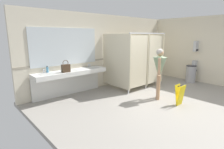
% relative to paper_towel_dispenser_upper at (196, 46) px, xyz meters
% --- Properties ---
extents(ground_plane, '(6.88, 6.10, 0.10)m').
position_rel_paper_towel_dispenser_upper_xyz_m(ground_plane, '(-3.07, -0.74, -1.55)').
color(ground_plane, gray).
extents(wall_back, '(6.88, 0.12, 2.70)m').
position_rel_paper_towel_dispenser_upper_xyz_m(wall_back, '(-3.07, 2.07, -0.15)').
color(wall_back, beige).
rests_on(wall_back, ground_plane).
extents(wall_side_right, '(0.12, 6.10, 2.70)m').
position_rel_paper_towel_dispenser_upper_xyz_m(wall_side_right, '(0.13, -0.74, -0.15)').
color(wall_side_right, beige).
rests_on(wall_side_right, ground_plane).
extents(wall_back_tile_band, '(6.88, 0.01, 0.06)m').
position_rel_paper_towel_dispenser_upper_xyz_m(wall_back_tile_band, '(-3.07, 2.01, -0.45)').
color(wall_back_tile_band, '#9E937F').
rests_on(wall_back_tile_band, wall_back).
extents(vanity_counter, '(2.39, 0.57, 0.96)m').
position_rel_paper_towel_dispenser_upper_xyz_m(vanity_counter, '(-4.91, 1.79, -0.87)').
color(vanity_counter, silver).
rests_on(vanity_counter, ground_plane).
extents(mirror_panel, '(2.29, 0.02, 1.17)m').
position_rel_paper_towel_dispenser_upper_xyz_m(mirror_panel, '(-4.91, 2.00, 0.09)').
color(mirror_panel, silver).
rests_on(mirror_panel, wall_back).
extents(bathroom_stalls, '(1.93, 1.40, 2.03)m').
position_rel_paper_towel_dispenser_upper_xyz_m(bathroom_stalls, '(-2.42, 1.10, -0.44)').
color(bathroom_stalls, beige).
rests_on(bathroom_stalls, ground_plane).
extents(paper_towel_dispenser_upper, '(0.32, 0.13, 0.43)m').
position_rel_paper_towel_dispenser_upper_xyz_m(paper_towel_dispenser_upper, '(0.00, 0.00, 0.00)').
color(paper_towel_dispenser_upper, '#B7BABF').
rests_on(paper_towel_dispenser_upper, wall_side_right).
extents(paper_towel_dispenser_lower, '(0.35, 0.13, 0.49)m').
position_rel_paper_towel_dispenser_upper_xyz_m(paper_towel_dispenser_lower, '(-0.00, -0.02, -0.84)').
color(paper_towel_dispenser_lower, '#B7BABF').
rests_on(paper_towel_dispenser_lower, wall_side_right).
extents(trash_bin, '(0.40, 0.40, 0.71)m').
position_rel_paper_towel_dispenser_upper_xyz_m(trash_bin, '(-0.27, 0.00, -1.14)').
color(trash_bin, '#99999E').
rests_on(trash_bin, ground_plane).
extents(person_standing, '(0.55, 0.55, 1.55)m').
position_rel_paper_towel_dispenser_upper_xyz_m(person_standing, '(-3.02, -0.28, -0.53)').
color(person_standing, tan).
rests_on(person_standing, ground_plane).
extents(handbag, '(0.24, 0.14, 0.37)m').
position_rel_paper_towel_dispenser_upper_xyz_m(handbag, '(-5.16, 1.56, -0.52)').
color(handbag, '#3F2D1E').
rests_on(handbag, vanity_counter).
extents(soap_dispenser, '(0.07, 0.07, 0.20)m').
position_rel_paper_towel_dispenser_upper_xyz_m(soap_dispenser, '(-5.60, 1.88, -0.56)').
color(soap_dispenser, teal).
rests_on(soap_dispenser, vanity_counter).
extents(wet_floor_sign, '(0.28, 0.19, 0.59)m').
position_rel_paper_towel_dispenser_upper_xyz_m(wet_floor_sign, '(-3.02, -1.01, -1.19)').
color(wet_floor_sign, yellow).
rests_on(wet_floor_sign, ground_plane).
extents(floor_drain_cover, '(0.14, 0.14, 0.01)m').
position_rel_paper_towel_dispenser_upper_xyz_m(floor_drain_cover, '(-2.05, -0.34, -1.49)').
color(floor_drain_cover, '#B7BABF').
rests_on(floor_drain_cover, ground_plane).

